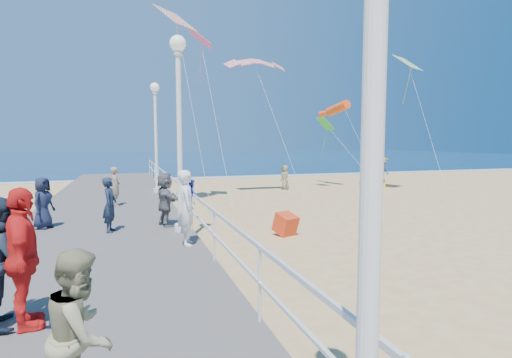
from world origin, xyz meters
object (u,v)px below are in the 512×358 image
object	(u,v)px
woman_holding_toddler	(187,208)
spectator_5	(165,199)
spectator_0	(110,205)
spectator_1	(81,334)
spectator_3	(23,259)
toddler_held	(192,194)
beach_walker_c	(285,177)
box_kite	(286,226)
beach_chair_left	(379,181)
beach_walker_b	(380,165)
spectator_6	(116,186)
spectator_4	(43,203)
spectator_7	(4,261)
beach_umbrella	(375,156)
lamp_post_far	(156,126)
lamp_post_mid	(179,113)
beach_walker_a	(383,171)
lamp_post_near	(376,6)
beach_chair_right	(379,186)

from	to	relation	value
woman_holding_toddler	spectator_5	size ratio (longest dim) A/B	1.14
spectator_0	spectator_1	world-z (taller)	spectator_1
spectator_3	spectator_5	xyz separation A→B (m)	(2.39, 6.10, -0.15)
toddler_held	spectator_0	bearing A→B (deg)	51.29
spectator_5	beach_walker_c	bearing A→B (deg)	-51.65
toddler_held	box_kite	xyz separation A→B (m)	(3.11, 1.55, -1.31)
beach_chair_left	beach_walker_b	bearing A→B (deg)	54.14
box_kite	toddler_held	bearing A→B (deg)	-174.89
spectator_6	beach_walker_c	distance (m)	11.26
spectator_1	beach_chair_left	distance (m)	25.74
toddler_held	spectator_4	xyz separation A→B (m)	(-3.80, 2.97, -0.47)
woman_holding_toddler	spectator_7	world-z (taller)	woman_holding_toddler
spectator_3	box_kite	distance (m)	8.08
woman_holding_toddler	beach_umbrella	bearing A→B (deg)	-41.71
lamp_post_far	spectator_5	distance (m)	8.51
spectator_7	lamp_post_mid	bearing A→B (deg)	-41.78
spectator_0	beach_walker_b	distance (m)	30.01
beach_walker_c	beach_walker_a	bearing A→B (deg)	97.33
spectator_6	beach_walker_a	distance (m)	19.56
lamp_post_far	box_kite	xyz separation A→B (m)	(3.21, -8.85, -3.36)
beach_umbrella	toddler_held	bearing A→B (deg)	-137.21
toddler_held	beach_walker_b	xyz separation A→B (m)	(20.69, 21.58, -0.82)
beach_walker_c	beach_chair_left	world-z (taller)	beach_walker_c
spectator_0	spectator_6	distance (m)	4.76
lamp_post_mid	spectator_4	world-z (taller)	lamp_post_mid
lamp_post_near	spectator_1	world-z (taller)	lamp_post_near
woman_holding_toddler	spectator_7	size ratio (longest dim) A/B	1.04
spectator_4	spectator_6	distance (m)	4.15
spectator_1	spectator_4	distance (m)	9.11
beach_umbrella	box_kite	bearing A→B (deg)	-133.77
lamp_post_near	beach_chair_left	distance (m)	26.13
spectator_5	beach_walker_b	size ratio (longest dim) A/B	1.00
lamp_post_near	spectator_7	bearing A→B (deg)	126.90
spectator_7	beach_umbrella	bearing A→B (deg)	-56.69
toddler_held	spectator_7	xyz separation A→B (m)	(-3.11, -3.60, -0.34)
spectator_0	spectator_6	world-z (taller)	spectator_6
box_kite	beach_umbrella	xyz separation A→B (m)	(11.21, 11.71, 1.61)
spectator_1	beach_walker_a	bearing A→B (deg)	-31.59
beach_chair_left	beach_umbrella	bearing A→B (deg)	-153.26
beach_walker_a	beach_walker_c	world-z (taller)	beach_walker_a
beach_walker_a	spectator_5	bearing A→B (deg)	-160.22
lamp_post_mid	woman_holding_toddler	bearing A→B (deg)	-91.85
lamp_post_mid	toddler_held	bearing A→B (deg)	-85.91
spectator_5	spectator_1	bearing A→B (deg)	155.82
lamp_post_mid	beach_walker_a	bearing A→B (deg)	39.41
spectator_5	beach_chair_left	bearing A→B (deg)	-67.55
lamp_post_near	beach_walker_b	world-z (taller)	lamp_post_near
beach_walker_b	beach_walker_c	size ratio (longest dim) A/B	1.06
woman_holding_toddler	beach_chair_right	xyz separation A→B (m)	(13.15, 11.01, -1.11)
spectator_0	spectator_7	size ratio (longest dim) A/B	0.87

